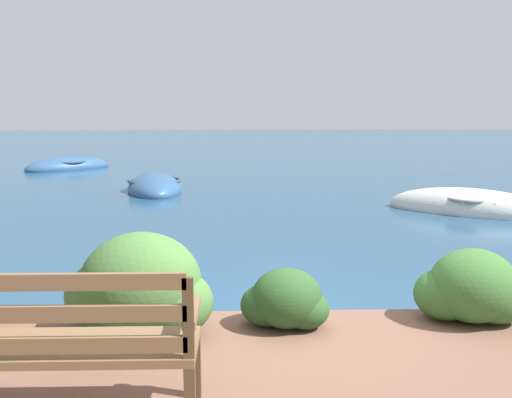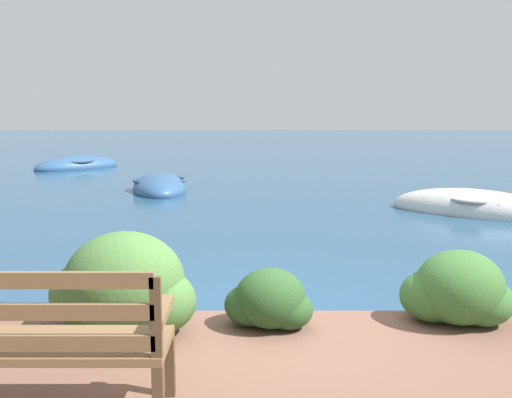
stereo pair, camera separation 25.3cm
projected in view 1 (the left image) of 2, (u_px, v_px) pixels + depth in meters
The scene contains 8 objects.
ground_plane at pixel (292, 334), 5.06m from camera, with size 80.00×80.00×0.00m.
park_bench at pixel (72, 341), 3.19m from camera, with size 1.41×0.48×0.93m.
hedge_clump_left at pixel (139, 290), 4.49m from camera, with size 1.19×0.86×0.81m.
hedge_clump_centre at pixel (285, 302), 4.62m from camera, with size 0.72×0.52×0.49m.
hedge_clump_right at pixel (471, 290), 4.74m from camera, with size 0.91×0.65×0.62m.
rowboat_nearest at pixel (469, 209), 10.69m from camera, with size 3.09×2.48×0.81m.
rowboat_mid at pixel (155, 188), 13.34m from camera, with size 1.69×2.68×0.71m.
rowboat_far at pixel (68, 167), 17.84m from camera, with size 2.81×2.66×0.71m.
Camera 1 is at (-0.45, -4.78, 2.02)m, focal length 40.00 mm.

